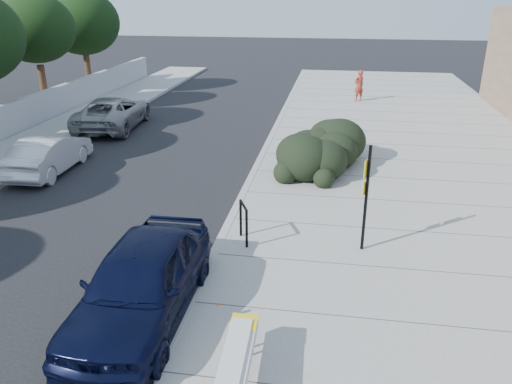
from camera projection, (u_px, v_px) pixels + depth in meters
The scene contains 14 objects.
ground at pixel (214, 259), 11.94m from camera, with size 120.00×120.00×0.00m, color black.
sidewalk_near at pixel (425, 193), 15.66m from camera, with size 11.20×50.00×0.15m, color gray.
curb_near at pixel (249, 182), 16.48m from camera, with size 0.22×50.00×0.17m, color #9E9E99.
curb_far at pixel (27, 169), 17.66m from camera, with size 0.22×50.00×0.17m, color #9E9E99.
tree_far_e at pixel (34, 29), 25.01m from camera, with size 4.00×4.00×5.90m.
tree_far_f at pixel (82, 23), 29.59m from camera, with size 4.40×4.40×6.07m.
bench at pixel (236, 363), 7.63m from camera, with size 0.52×2.22×0.66m.
bike_rack at pixel (244, 219), 12.24m from camera, with size 0.32×0.64×1.01m.
sign_post at pixel (366, 192), 11.55m from camera, with size 0.15×0.29×2.62m.
hedge at pixel (320, 142), 17.64m from camera, with size 2.27×4.54×1.70m, color black.
sedan_navy at pixel (141, 282), 9.53m from camera, with size 1.88×4.68×1.60m, color black.
wagon_silver at pixel (49, 154), 17.42m from camera, with size 1.39×3.99×1.31m, color silver.
suv_silver at pixel (113, 112), 23.08m from camera, with size 2.40×5.21×1.45m, color gray.
pedestrian at pixel (359, 86), 27.99m from camera, with size 0.62×0.41×1.71m, color #9B3021.
Camera 1 is at (2.67, -10.16, 5.98)m, focal length 35.00 mm.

